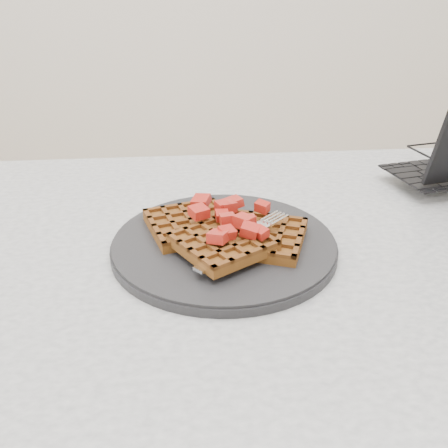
% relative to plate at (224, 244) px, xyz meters
% --- Properties ---
extents(table, '(1.20, 0.80, 0.75)m').
position_rel_plate_xyz_m(table, '(0.15, -0.00, -0.12)').
color(table, silver).
rests_on(table, ground).
extents(plate, '(0.31, 0.31, 0.02)m').
position_rel_plate_xyz_m(plate, '(0.00, 0.00, 0.00)').
color(plate, black).
rests_on(plate, table).
extents(waffles, '(0.24, 0.22, 0.03)m').
position_rel_plate_xyz_m(waffles, '(0.00, -0.00, 0.02)').
color(waffles, brown).
rests_on(waffles, plate).
extents(strawberry_pile, '(0.15, 0.15, 0.02)m').
position_rel_plate_xyz_m(strawberry_pile, '(0.00, 0.00, 0.05)').
color(strawberry_pile, maroon).
rests_on(strawberry_pile, waffles).
extents(fork, '(0.15, 0.14, 0.02)m').
position_rel_plate_xyz_m(fork, '(0.03, -0.03, 0.02)').
color(fork, silver).
rests_on(fork, plate).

